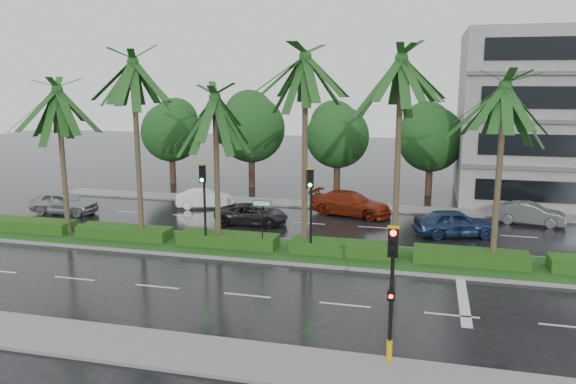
% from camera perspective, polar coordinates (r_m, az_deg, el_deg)
% --- Properties ---
extents(ground, '(120.00, 120.00, 0.00)m').
position_cam_1_polar(ground, '(27.72, -0.92, -6.73)').
color(ground, black).
rests_on(ground, ground).
extents(near_sidewalk, '(40.00, 2.40, 0.12)m').
position_cam_1_polar(near_sidewalk, '(18.78, -9.35, -15.89)').
color(near_sidewalk, slate).
rests_on(near_sidewalk, ground).
extents(far_sidewalk, '(40.00, 2.00, 0.12)m').
position_cam_1_polar(far_sidewalk, '(39.01, 3.66, -1.32)').
color(far_sidewalk, slate).
rests_on(far_sidewalk, ground).
extents(median, '(36.00, 4.00, 0.15)m').
position_cam_1_polar(median, '(28.62, -0.40, -5.98)').
color(median, gray).
rests_on(median, ground).
extents(hedge, '(35.20, 1.40, 0.60)m').
position_cam_1_polar(hedge, '(28.51, -0.40, -5.27)').
color(hedge, '#183F12').
rests_on(hedge, median).
extents(lane_markings, '(34.00, 13.06, 0.01)m').
position_cam_1_polar(lane_markings, '(26.73, 5.19, -7.46)').
color(lane_markings, silver).
rests_on(lane_markings, ground).
extents(palm_row, '(26.30, 4.20, 10.34)m').
position_cam_1_polar(palm_row, '(27.68, -2.95, 10.39)').
color(palm_row, '#413325').
rests_on(palm_row, median).
extents(signal_near, '(0.34, 0.45, 4.36)m').
position_cam_1_polar(signal_near, '(17.20, 10.47, -9.64)').
color(signal_near, black).
rests_on(signal_near, near_sidewalk).
extents(signal_median_left, '(0.34, 0.42, 4.36)m').
position_cam_1_polar(signal_median_left, '(28.50, -8.57, -0.12)').
color(signal_median_left, black).
rests_on(signal_median_left, median).
extents(signal_median_right, '(0.34, 0.42, 4.36)m').
position_cam_1_polar(signal_median_right, '(26.89, 2.32, -0.69)').
color(signal_median_right, black).
rests_on(signal_median_right, median).
extents(street_sign, '(0.95, 0.09, 2.60)m').
position_cam_1_polar(street_sign, '(27.86, -2.66, -2.11)').
color(street_sign, black).
rests_on(street_sign, median).
extents(bg_trees, '(32.83, 5.41, 7.82)m').
position_cam_1_polar(bg_trees, '(43.89, 4.02, 6.17)').
color(bg_trees, '#352518').
rests_on(bg_trees, ground).
extents(car_silver, '(1.85, 4.41, 1.49)m').
position_cam_1_polar(car_silver, '(39.32, -21.80, -1.00)').
color(car_silver, '#979A9E').
rests_on(car_silver, ground).
extents(car_white, '(2.77, 4.07, 1.27)m').
position_cam_1_polar(car_white, '(38.74, -8.48, -0.64)').
color(car_white, white).
rests_on(car_white, ground).
extents(car_darkgrey, '(2.41, 4.57, 1.22)m').
position_cam_1_polar(car_darkgrey, '(34.02, -3.72, -2.26)').
color(car_darkgrey, '#242427').
rests_on(car_darkgrey, ground).
extents(car_red, '(3.31, 5.63, 1.53)m').
position_cam_1_polar(car_red, '(36.35, 6.39, -1.17)').
color(car_red, maroon).
rests_on(car_red, ground).
extents(car_blue, '(3.00, 4.83, 1.53)m').
position_cam_1_polar(car_blue, '(32.64, 16.61, -3.03)').
color(car_blue, navy).
rests_on(car_blue, ground).
extents(car_grey, '(2.06, 4.19, 1.32)m').
position_cam_1_polar(car_grey, '(36.91, 23.36, -2.02)').
color(car_grey, slate).
rests_on(car_grey, ground).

